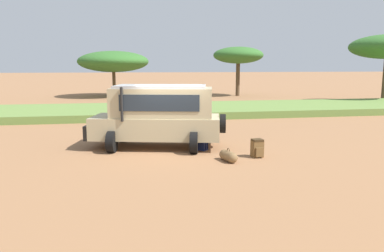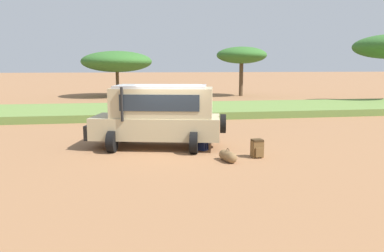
{
  "view_description": "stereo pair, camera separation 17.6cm",
  "coord_description": "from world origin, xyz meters",
  "px_view_note": "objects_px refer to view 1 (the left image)",
  "views": [
    {
      "loc": [
        -1.63,
        -13.69,
        3.19
      ],
      "look_at": [
        0.73,
        -0.43,
        1.0
      ],
      "focal_mm": 35.0,
      "sensor_mm": 36.0,
      "label": 1
    },
    {
      "loc": [
        -1.46,
        -13.72,
        3.19
      ],
      "look_at": [
        0.73,
        -0.43,
        1.0
      ],
      "focal_mm": 35.0,
      "sensor_mm": 36.0,
      "label": 2
    }
  ],
  "objects_px": {
    "safari_vehicle": "(159,115)",
    "backpack_beside_front_wheel": "(202,142)",
    "acacia_tree_far_left": "(113,62)",
    "duffel_bag_low_black_case": "(228,156)",
    "backpack_cluster_center": "(257,148)",
    "acacia_tree_left_mid": "(238,55)"
  },
  "relations": [
    {
      "from": "duffel_bag_low_black_case",
      "to": "acacia_tree_left_mid",
      "type": "height_order",
      "value": "acacia_tree_left_mid"
    },
    {
      "from": "acacia_tree_far_left",
      "to": "acacia_tree_left_mid",
      "type": "bearing_deg",
      "value": -6.31
    },
    {
      "from": "acacia_tree_far_left",
      "to": "duffel_bag_low_black_case",
      "type": "bearing_deg",
      "value": -80.83
    },
    {
      "from": "backpack_beside_front_wheel",
      "to": "duffel_bag_low_black_case",
      "type": "bearing_deg",
      "value": -73.83
    },
    {
      "from": "safari_vehicle",
      "to": "acacia_tree_far_left",
      "type": "height_order",
      "value": "acacia_tree_far_left"
    },
    {
      "from": "backpack_cluster_center",
      "to": "duffel_bag_low_black_case",
      "type": "relative_size",
      "value": 0.73
    },
    {
      "from": "backpack_cluster_center",
      "to": "duffel_bag_low_black_case",
      "type": "xyz_separation_m",
      "value": [
        -1.15,
        -0.37,
        -0.14
      ]
    },
    {
      "from": "acacia_tree_far_left",
      "to": "backpack_cluster_center",
      "type": "bearing_deg",
      "value": -78.36
    },
    {
      "from": "acacia_tree_far_left",
      "to": "acacia_tree_left_mid",
      "type": "distance_m",
      "value": 12.88
    },
    {
      "from": "backpack_cluster_center",
      "to": "acacia_tree_far_left",
      "type": "bearing_deg",
      "value": 101.64
    },
    {
      "from": "backpack_cluster_center",
      "to": "duffel_bag_low_black_case",
      "type": "distance_m",
      "value": 1.22
    },
    {
      "from": "backpack_beside_front_wheel",
      "to": "acacia_tree_far_left",
      "type": "distance_m",
      "value": 26.37
    },
    {
      "from": "backpack_beside_front_wheel",
      "to": "duffel_bag_low_black_case",
      "type": "height_order",
      "value": "backpack_beside_front_wheel"
    },
    {
      "from": "backpack_cluster_center",
      "to": "acacia_tree_left_mid",
      "type": "height_order",
      "value": "acacia_tree_left_mid"
    },
    {
      "from": "backpack_beside_front_wheel",
      "to": "acacia_tree_left_mid",
      "type": "xyz_separation_m",
      "value": [
        8.84,
        24.45,
        3.9
      ]
    },
    {
      "from": "backpack_beside_front_wheel",
      "to": "acacia_tree_far_left",
      "type": "bearing_deg",
      "value": 98.68
    },
    {
      "from": "acacia_tree_far_left",
      "to": "acacia_tree_left_mid",
      "type": "height_order",
      "value": "acacia_tree_left_mid"
    },
    {
      "from": "acacia_tree_far_left",
      "to": "safari_vehicle",
      "type": "bearing_deg",
      "value": -84.6
    },
    {
      "from": "safari_vehicle",
      "to": "backpack_beside_front_wheel",
      "type": "relative_size",
      "value": 8.72
    },
    {
      "from": "duffel_bag_low_black_case",
      "to": "acacia_tree_left_mid",
      "type": "distance_m",
      "value": 27.82
    },
    {
      "from": "safari_vehicle",
      "to": "acacia_tree_far_left",
      "type": "distance_m",
      "value": 25.31
    },
    {
      "from": "backpack_beside_front_wheel",
      "to": "acacia_tree_far_left",
      "type": "height_order",
      "value": "acacia_tree_far_left"
    }
  ]
}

